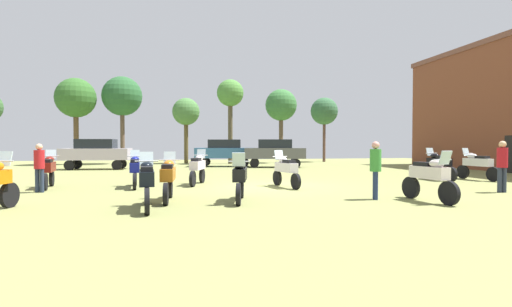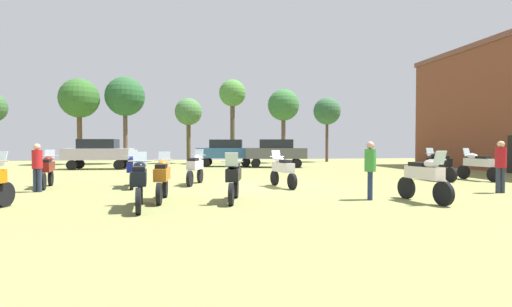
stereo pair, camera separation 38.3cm
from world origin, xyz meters
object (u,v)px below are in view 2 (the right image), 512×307
car_2 (98,152)px  person_2 (501,162)px  tree_6 (188,113)px  motorcycle_5 (424,177)px  motorcycle_7 (283,169)px  motorcycle_10 (139,181)px  tree_3 (232,96)px  tree_5 (79,99)px  person_3 (370,166)px  tree_1 (125,97)px  car_1 (276,151)px  motorcycle_6 (195,167)px  tree_7 (327,112)px  motorcycle_12 (132,169)px  motorcycle_13 (478,165)px  motorcycle_11 (439,165)px  motorcycle_3 (162,177)px  motorcycle_2 (234,177)px  tree_4 (283,106)px  person_1 (37,164)px  motorcycle_4 (47,169)px  car_3 (226,151)px

car_2 → person_2: 22.57m
car_2 → tree_6: size_ratio=0.78×
motorcycle_5 → motorcycle_7: bearing=-62.8°
motorcycle_10 → person_2: size_ratio=1.27×
tree_3 → car_2: bearing=-150.5°
tree_5 → tree_6: tree_5 is taller
person_3 → tree_1: (-10.87, 22.68, 4.57)m
car_1 → tree_3: size_ratio=0.64×
motorcycle_6 → tree_7: tree_7 is taller
motorcycle_12 → person_2: size_ratio=1.24×
motorcycle_10 → motorcycle_13: 15.40m
motorcycle_11 → tree_5: size_ratio=0.31×
motorcycle_7 → motorcycle_13: bearing=-5.5°
person_3 → tree_5: tree_5 is taller
motorcycle_3 → tree_6: size_ratio=0.39×
motorcycle_2 → tree_7: bearing=-104.5°
tree_4 → motorcycle_11: bearing=-79.1°
motorcycle_10 → tree_1: tree_1 is taller
motorcycle_10 → car_2: size_ratio=0.52×
car_1 → person_1: 16.76m
motorcycle_4 → car_3: bearing=47.8°
motorcycle_4 → motorcycle_6: (5.66, 0.21, 0.00)m
car_3 → motorcycle_13: bearing=-130.6°
motorcycle_2 → person_3: person_3 is taller
car_3 → tree_1: 10.53m
car_2 → person_2: size_ratio=2.43×
motorcycle_13 → tree_6: (-13.36, 17.73, 3.62)m
person_1 → motorcycle_10: bearing=-32.1°
motorcycle_13 → motorcycle_2: bearing=-168.9°
motorcycle_3 → motorcycle_12: size_ratio=0.97×
motorcycle_4 → tree_5: tree_5 is taller
motorcycle_2 → person_2: size_ratio=1.16×
car_3 → tree_1: tree_1 is taller
motorcycle_12 → car_2: car_2 is taller
car_2 → person_2: car_2 is taller
car_1 → car_3: bearing=77.1°
tree_4 → tree_7: (4.44, 1.12, -0.35)m
tree_5 → tree_1: bearing=7.3°
car_1 → person_3: car_1 is taller
motorcycle_7 → car_2: size_ratio=0.48×
person_1 → tree_3: bearing=77.6°
motorcycle_12 → person_2: (12.81, -3.92, 0.34)m
car_2 → tree_5: size_ratio=0.63×
motorcycle_6 → car_3: car_3 is taller
car_3 → tree_7: (9.89, 5.61, 3.51)m
tree_7 → motorcycle_7: bearing=-114.6°
motorcycle_3 → tree_7: size_ratio=0.36×
motorcycle_3 → person_1: 5.35m
motorcycle_4 → person_2: bearing=-24.4°
motorcycle_3 → person_2: size_ratio=1.20×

